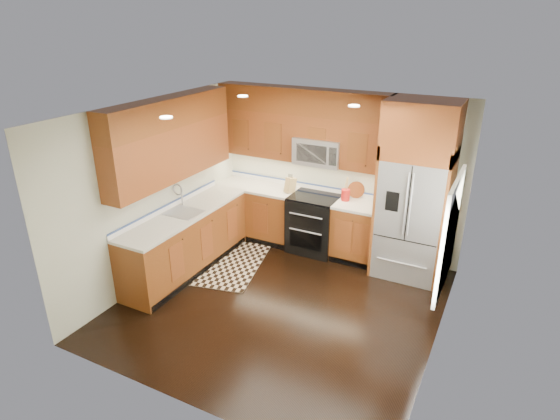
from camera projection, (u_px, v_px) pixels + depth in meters
The scene contains 16 objects.
ground at pixel (281, 304), 6.34m from camera, with size 4.00×4.00×0.00m, color black.
wall_back at pixel (338, 172), 7.48m from camera, with size 4.00×0.02×2.60m, color beige.
wall_left at pixel (157, 191), 6.68m from camera, with size 0.02×4.00×2.60m, color beige.
wall_right at pixel (447, 250), 4.99m from camera, with size 0.02×4.00×2.60m, color beige.
window at pixel (449, 234), 5.13m from camera, with size 0.04×1.10×1.30m.
base_cabinets at pixel (238, 231), 7.42m from camera, with size 2.85×3.00×0.90m.
countertop at pixel (248, 203), 7.27m from camera, with size 2.86×3.01×0.04m.
upper_cabinets at pixel (245, 131), 6.93m from camera, with size 2.85×3.00×1.15m.
range at pixel (314, 224), 7.63m from camera, with size 0.76×0.67×0.95m.
microwave at pixel (319, 151), 7.28m from camera, with size 0.76×0.40×0.42m.
refrigerator at pixel (415, 192), 6.62m from camera, with size 0.98×0.75×2.60m.
sink_faucet at pixel (183, 208), 6.87m from camera, with size 0.54×0.44×0.37m.
rug at pixel (231, 264), 7.35m from camera, with size 0.91×1.51×0.01m, color black.
knife_block at pixel (290, 185), 7.60m from camera, with size 0.16×0.18×0.31m.
utensil_crock at pixel (346, 192), 7.26m from camera, with size 0.16×0.16×0.38m.
cutting_board at pixel (356, 197), 7.42m from camera, with size 0.27×0.27×0.02m, color brown.
Camera 1 is at (2.44, -4.76, 3.64)m, focal length 30.00 mm.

